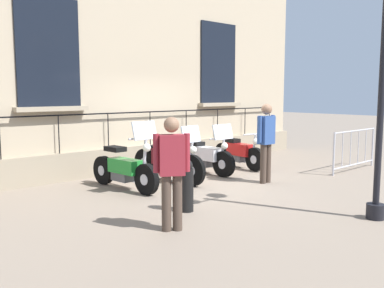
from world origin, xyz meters
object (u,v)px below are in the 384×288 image
motorcycle_red (239,153)px  motorcycle_maroon (169,161)px  pedestrian_walking (172,167)px  motorcycle_green (125,169)px  motorcycle_white (203,156)px  bollard (186,185)px  pedestrian_standing (266,138)px  lamppost (384,43)px  crowd_barrier (354,149)px

motorcycle_red → motorcycle_maroon: bearing=-87.7°
motorcycle_maroon → pedestrian_walking: 3.47m
motorcycle_green → motorcycle_red: motorcycle_green is taller
motorcycle_white → pedestrian_walking: (2.89, -3.40, 0.50)m
motorcycle_maroon → bollard: 2.46m
motorcycle_green → motorcycle_red: size_ratio=1.10×
motorcycle_green → motorcycle_white: motorcycle_green is taller
pedestrian_standing → pedestrian_walking: (1.15, -3.62, -0.06)m
motorcycle_white → motorcycle_green: bearing=-85.1°
motorcycle_green → pedestrian_standing: size_ratio=1.18×
lamppost → pedestrian_walking: bearing=-122.0°
crowd_barrier → motorcycle_green: bearing=-110.9°
motorcycle_maroon → bollard: size_ratio=2.45×
motorcycle_green → bollard: motorcycle_green is taller
crowd_barrier → pedestrian_walking: size_ratio=1.29×
lamppost → motorcycle_maroon: bearing=-172.1°
motorcycle_red → bollard: size_ratio=2.10×
motorcycle_white → motorcycle_red: motorcycle_white is taller
motorcycle_white → pedestrian_walking: bearing=-49.6°
bollard → pedestrian_walking: (0.62, -0.82, 0.48)m
motorcycle_green → pedestrian_walking: pedestrian_walking is taller
lamppost → pedestrian_standing: size_ratio=2.27×
pedestrian_standing → pedestrian_walking: 3.80m
motorcycle_green → motorcycle_white: 2.45m
bollard → motorcycle_red: bearing=120.0°
pedestrian_walking → motorcycle_maroon: bearing=141.7°
motorcycle_maroon → pedestrian_walking: pedestrian_walking is taller
motorcycle_maroon → crowd_barrier: 4.87m
motorcycle_maroon → bollard: bearing=-32.1°
motorcycle_green → lamppost: 5.28m
motorcycle_white → bollard: motorcycle_white is taller
motorcycle_red → lamppost: 5.41m
lamppost → motorcycle_green: bearing=-157.9°
crowd_barrier → pedestrian_walking: 6.55m
pedestrian_standing → pedestrian_walking: size_ratio=1.06×
motorcycle_green → pedestrian_standing: (1.54, 2.66, 0.56)m
motorcycle_maroon → crowd_barrier: motorcycle_maroon is taller
motorcycle_maroon → pedestrian_walking: (2.70, -2.13, 0.47)m
motorcycle_red → pedestrian_standing: bearing=-30.7°
motorcycle_white → bollard: size_ratio=2.29×
lamppost → crowd_barrier: bearing=121.3°
motorcycle_maroon → pedestrian_standing: 2.22m
motorcycle_red → pedestrian_standing: size_ratio=1.07×
motorcycle_white → lamppost: 5.20m
crowd_barrier → motorcycle_white: bearing=-126.8°
crowd_barrier → lamppost: bearing=-58.7°
bollard → pedestrian_standing: 2.90m
crowd_barrier → pedestrian_standing: (-0.58, -2.89, 0.43)m
motorcycle_maroon → pedestrian_standing: size_ratio=1.24×
pedestrian_standing → pedestrian_walking: pedestrian_standing is taller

